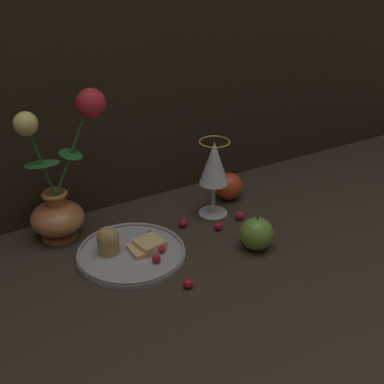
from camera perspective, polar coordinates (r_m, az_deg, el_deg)
ground_plane at (r=1.12m, az=-1.21°, el=-5.51°), size 2.40×2.40×0.00m
vase at (r=1.13m, az=-13.86°, el=-0.08°), size 0.18×0.11×0.31m
plate_with_pastries at (r=1.08m, az=-6.75°, el=-6.23°), size 0.22×0.22×0.07m
wine_glass at (r=1.17m, az=2.37°, el=2.80°), size 0.07×0.07×0.18m
apple_beside_vase at (r=1.09m, az=6.91°, el=-4.44°), size 0.07×0.07×0.08m
apple_near_glass at (r=1.27m, az=3.95°, el=0.62°), size 0.07×0.07×0.08m
berry_near_plate at (r=1.16m, az=2.81°, el=-3.69°), size 0.02×0.02×0.02m
berry_front_center at (r=1.20m, az=5.10°, el=-2.53°), size 0.02×0.02×0.02m
berry_by_glass_stem at (r=1.17m, az=-0.99°, el=-3.33°), size 0.02×0.02×0.02m
berry_under_candlestick at (r=0.99m, az=-0.44°, el=-9.74°), size 0.02×0.02×0.02m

